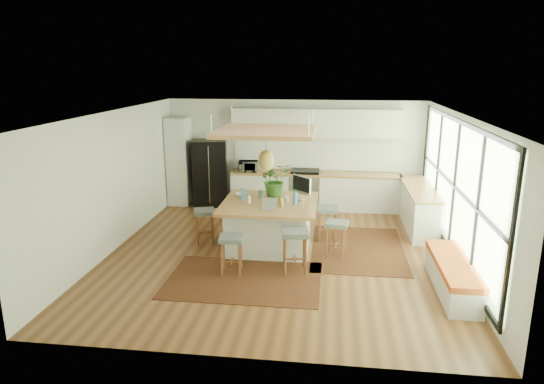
# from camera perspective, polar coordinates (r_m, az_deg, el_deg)

# --- Properties ---
(floor) EXTENTS (7.00, 7.00, 0.00)m
(floor) POSITION_cam_1_polar(r_m,az_deg,el_deg) (9.50, 0.83, -7.23)
(floor) COLOR #522C17
(floor) RESTS_ON ground
(ceiling) EXTENTS (7.00, 7.00, 0.00)m
(ceiling) POSITION_cam_1_polar(r_m,az_deg,el_deg) (8.85, 0.89, 9.20)
(ceiling) COLOR white
(ceiling) RESTS_ON ground
(wall_back) EXTENTS (6.50, 0.00, 6.50)m
(wall_back) POSITION_cam_1_polar(r_m,az_deg,el_deg) (12.49, 2.65, 4.55)
(wall_back) COLOR silver
(wall_back) RESTS_ON ground
(wall_front) EXTENTS (6.50, 0.00, 6.50)m
(wall_front) POSITION_cam_1_polar(r_m,az_deg,el_deg) (5.78, -3.03, -7.69)
(wall_front) COLOR silver
(wall_front) RESTS_ON ground
(wall_left) EXTENTS (0.00, 7.00, 7.00)m
(wall_left) POSITION_cam_1_polar(r_m,az_deg,el_deg) (9.97, -18.06, 1.22)
(wall_left) COLOR silver
(wall_left) RESTS_ON ground
(wall_right) EXTENTS (0.00, 7.00, 7.00)m
(wall_right) POSITION_cam_1_polar(r_m,az_deg,el_deg) (9.31, 21.15, 0.04)
(wall_right) COLOR silver
(wall_right) RESTS_ON ground
(window_wall) EXTENTS (0.10, 6.20, 2.60)m
(window_wall) POSITION_cam_1_polar(r_m,az_deg,el_deg) (9.29, 21.00, 0.34)
(window_wall) COLOR black
(window_wall) RESTS_ON wall_right
(pantry) EXTENTS (0.55, 0.60, 2.25)m
(pantry) POSITION_cam_1_polar(r_m,az_deg,el_deg) (12.80, -10.79, 3.53)
(pantry) COLOR silver
(pantry) RESTS_ON floor
(back_counter_base) EXTENTS (4.20, 0.60, 0.88)m
(back_counter_base) POSITION_cam_1_polar(r_m,az_deg,el_deg) (12.34, 5.02, 0.06)
(back_counter_base) COLOR silver
(back_counter_base) RESTS_ON floor
(back_counter_top) EXTENTS (4.24, 0.64, 0.05)m
(back_counter_top) POSITION_cam_1_polar(r_m,az_deg,el_deg) (12.24, 5.07, 2.15)
(back_counter_top) COLOR #915E33
(back_counter_top) RESTS_ON back_counter_base
(backsplash) EXTENTS (4.20, 0.02, 0.80)m
(backsplash) POSITION_cam_1_polar(r_m,az_deg,el_deg) (12.44, 5.17, 4.47)
(backsplash) COLOR white
(backsplash) RESTS_ON wall_back
(upper_cabinets) EXTENTS (4.20, 0.34, 0.70)m
(upper_cabinets) POSITION_cam_1_polar(r_m,az_deg,el_deg) (12.17, 5.23, 8.05)
(upper_cabinets) COLOR silver
(upper_cabinets) RESTS_ON wall_back
(range) EXTENTS (0.76, 0.62, 1.00)m
(range) POSITION_cam_1_polar(r_m,az_deg,el_deg) (12.34, 3.87, 0.37)
(range) COLOR #A5A5AA
(range) RESTS_ON floor
(right_counter_base) EXTENTS (0.60, 2.50, 0.88)m
(right_counter_base) POSITION_cam_1_polar(r_m,az_deg,el_deg) (11.37, 16.85, -1.81)
(right_counter_base) COLOR silver
(right_counter_base) RESTS_ON floor
(right_counter_top) EXTENTS (0.64, 2.54, 0.05)m
(right_counter_top) POSITION_cam_1_polar(r_m,az_deg,el_deg) (11.25, 17.02, 0.43)
(right_counter_top) COLOR #915E33
(right_counter_top) RESTS_ON right_counter_base
(window_bench) EXTENTS (0.52, 2.00, 0.50)m
(window_bench) POSITION_cam_1_polar(r_m,az_deg,el_deg) (8.48, 20.35, -9.17)
(window_bench) COLOR silver
(window_bench) RESTS_ON floor
(ceiling_panel) EXTENTS (1.86, 1.86, 0.80)m
(ceiling_panel) POSITION_cam_1_polar(r_m,az_deg,el_deg) (9.37, -0.69, 5.49)
(ceiling_panel) COLOR #915E33
(ceiling_panel) RESTS_ON ceiling
(rug_near) EXTENTS (2.60, 1.80, 0.01)m
(rug_near) POSITION_cam_1_polar(r_m,az_deg,el_deg) (8.42, -3.32, -10.21)
(rug_near) COLOR black
(rug_near) RESTS_ON floor
(rug_right) EXTENTS (1.80, 2.60, 0.01)m
(rug_right) POSITION_cam_1_polar(r_m,az_deg,el_deg) (9.89, 10.00, -6.54)
(rug_right) COLOR black
(rug_right) RESTS_ON floor
(fridge) EXTENTS (0.95, 0.80, 1.70)m
(fridge) POSITION_cam_1_polar(r_m,az_deg,el_deg) (12.60, -7.28, 2.57)
(fridge) COLOR black
(fridge) RESTS_ON floor
(island) EXTENTS (1.85, 1.85, 0.93)m
(island) POSITION_cam_1_polar(r_m,az_deg,el_deg) (9.70, -0.28, -3.83)
(island) COLOR #915E33
(island) RESTS_ON floor
(stool_near_left) EXTENTS (0.44, 0.44, 0.68)m
(stool_near_left) POSITION_cam_1_polar(r_m,az_deg,el_deg) (8.56, -4.77, -7.26)
(stool_near_left) COLOR #494F51
(stool_near_left) RESTS_ON floor
(stool_near_right) EXTENTS (0.52, 0.52, 0.77)m
(stool_near_right) POSITION_cam_1_polar(r_m,az_deg,el_deg) (8.59, 2.68, -7.14)
(stool_near_right) COLOR #494F51
(stool_near_right) RESTS_ON floor
(stool_right_front) EXTENTS (0.46, 0.46, 0.68)m
(stool_right_front) POSITION_cam_1_polar(r_m,az_deg,el_deg) (9.37, 7.56, -5.36)
(stool_right_front) COLOR #494F51
(stool_right_front) RESTS_ON floor
(stool_right_back) EXTENTS (0.43, 0.43, 0.71)m
(stool_right_back) POSITION_cam_1_polar(r_m,az_deg,el_deg) (10.17, 6.51, -3.69)
(stool_right_back) COLOR #494F51
(stool_right_back) RESTS_ON floor
(stool_left_side) EXTENTS (0.52, 0.52, 0.69)m
(stool_left_side) POSITION_cam_1_polar(r_m,az_deg,el_deg) (10.08, -7.88, -3.92)
(stool_left_side) COLOR #494F51
(stool_left_side) RESTS_ON floor
(laptop) EXTENTS (0.32, 0.34, 0.21)m
(laptop) POSITION_cam_1_polar(r_m,az_deg,el_deg) (9.04, -0.41, -1.35)
(laptop) COLOR #A5A5AA
(laptop) RESTS_ON island
(monitor) EXTENTS (0.51, 0.51, 0.50)m
(monitor) POSITION_cam_1_polar(r_m,az_deg,el_deg) (9.68, 3.49, 0.58)
(monitor) COLOR #A5A5AA
(monitor) RESTS_ON island
(microwave) EXTENTS (0.50, 0.31, 0.32)m
(microwave) POSITION_cam_1_polar(r_m,az_deg,el_deg) (12.35, -2.81, 3.19)
(microwave) COLOR #A5A5AA
(microwave) RESTS_ON back_counter_top
(island_plant) EXTENTS (0.89, 0.91, 0.53)m
(island_plant) POSITION_cam_1_polar(r_m,az_deg,el_deg) (9.95, 0.33, 1.04)
(island_plant) COLOR #1E4C19
(island_plant) RESTS_ON island
(island_bowl) EXTENTS (0.23, 0.23, 0.06)m
(island_bowl) POSITION_cam_1_polar(r_m,az_deg,el_deg) (10.03, -3.72, -0.30)
(island_bowl) COLOR white
(island_bowl) RESTS_ON island
(island_bottle_0) EXTENTS (0.07, 0.07, 0.19)m
(island_bottle_0) POSITION_cam_1_polar(r_m,az_deg,el_deg) (9.72, -3.42, -0.38)
(island_bottle_0) COLOR #3083C1
(island_bottle_0) RESTS_ON island
(island_bottle_1) EXTENTS (0.07, 0.07, 0.19)m
(island_bottle_1) POSITION_cam_1_polar(r_m,az_deg,el_deg) (9.45, -2.81, -0.80)
(island_bottle_1) COLOR white
(island_bottle_1) RESTS_ON island
(island_bottle_2) EXTENTS (0.07, 0.07, 0.19)m
(island_bottle_2) POSITION_cam_1_polar(r_m,az_deg,el_deg) (9.22, 1.01, -1.18)
(island_bottle_2) COLOR olive
(island_bottle_2) RESTS_ON island
(island_bottle_3) EXTENTS (0.07, 0.07, 0.19)m
(island_bottle_3) POSITION_cam_1_polar(r_m,az_deg,el_deg) (9.55, 1.84, -0.63)
(island_bottle_3) COLOR white
(island_bottle_3) RESTS_ON island
(island_bottle_4) EXTENTS (0.07, 0.07, 0.19)m
(island_bottle_4) POSITION_cam_1_polar(r_m,az_deg,el_deg) (9.80, -1.25, -0.22)
(island_bottle_4) COLOR #457359
(island_bottle_4) RESTS_ON island
(island_bottle_5) EXTENTS (0.07, 0.07, 0.19)m
(island_bottle_5) POSITION_cam_1_polar(r_m,az_deg,el_deg) (9.39, 2.66, -0.90)
(island_bottle_5) COLOR #3083C1
(island_bottle_5) RESTS_ON island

